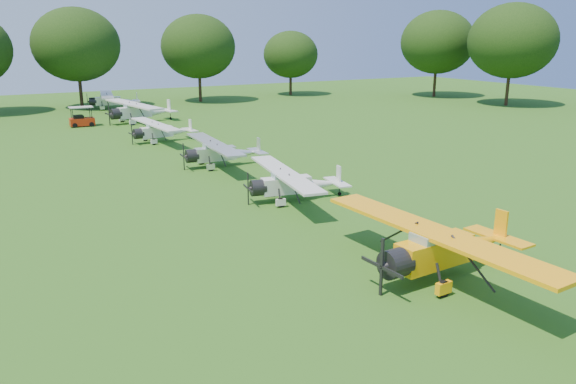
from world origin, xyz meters
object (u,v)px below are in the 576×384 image
aircraft_2 (444,245)px  golf_cart (81,120)px  aircraft_7 (112,99)px  aircraft_5 (161,130)px  aircraft_3 (293,182)px  aircraft_6 (139,110)px  aircraft_4 (221,151)px

aircraft_2 → golf_cart: (-5.97, 47.09, -0.61)m
aircraft_2 → golf_cart: 47.47m
aircraft_7 → aircraft_5: bearing=-82.8°
golf_cart → aircraft_3: bearing=-79.3°
aircraft_6 → aircraft_3: bearing=-99.5°
aircraft_3 → aircraft_5: size_ratio=1.01×
aircraft_5 → aircraft_7: size_ratio=0.89×
aircraft_6 → aircraft_2: bearing=-99.6°
aircraft_2 → aircraft_4: 22.49m
golf_cart → aircraft_2: bearing=-81.9°
aircraft_2 → golf_cart: size_ratio=4.60×
aircraft_4 → aircraft_6: size_ratio=0.82×
aircraft_4 → golf_cart: (-5.76, 24.61, -0.44)m
aircraft_7 → golf_cart: (-6.11, -13.53, -0.53)m
aircraft_3 → aircraft_6: size_ratio=0.80×
golf_cart → aircraft_5: bearing=-68.4°
aircraft_7 → golf_cart: aircraft_7 is taller
aircraft_3 → aircraft_4: size_ratio=0.97×
aircraft_5 → aircraft_6: aircraft_6 is taller
aircraft_5 → golf_cart: (-4.82, 12.75, -0.39)m
aircraft_7 → aircraft_4: bearing=-80.6°
aircraft_2 → golf_cart: aircraft_2 is taller
aircraft_2 → aircraft_6: size_ratio=0.95×
aircraft_6 → aircraft_7: bearing=80.7°
aircraft_3 → golf_cart: bearing=109.2°
aircraft_2 → aircraft_5: 34.36m
aircraft_2 → aircraft_5: aircraft_2 is taller
aircraft_2 → aircraft_3: bearing=86.2°
aircraft_2 → aircraft_4: bearing=87.1°
aircraft_7 → golf_cart: bearing=-104.3°
aircraft_5 → aircraft_6: 12.61m
aircraft_7 → golf_cart: size_ratio=4.30×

